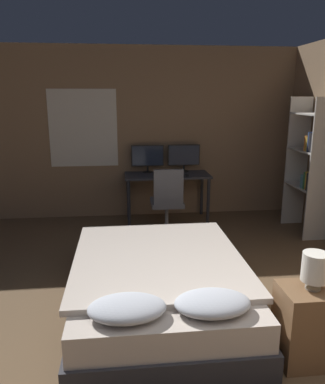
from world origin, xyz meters
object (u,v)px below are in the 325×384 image
Objects in this scene: nightstand at (309,325)px; monitor_right at (184,156)px; office_chair at (167,208)px; computer_mouse at (187,175)px; bedside_lamp at (315,268)px; desk at (167,181)px; monitor_left at (148,157)px; bed at (159,286)px; bookshelf at (311,162)px; keyboard at (169,176)px.

monitor_right is at bearing 95.54° from nightstand.
nightstand is 0.60× the size of office_chair.
monitor_right is at bearing 87.52° from computer_mouse.
office_chair reaches higher than bedside_lamp.
nightstand is at bearing -79.33° from desk.
monitor_left is at bearing 146.74° from computer_mouse.
monitor_right is at bearing 76.32° from bed.
bed is at bearing -99.00° from office_chair.
desk is 0.50m from monitor_right.
desk is at bearing -147.24° from monitor_right.
nightstand is 3.48m from desk.
bookshelf is at bearing -31.52° from monitor_right.
bed is 1.06× the size of bookshelf.
keyboard is 2.05m from bookshelf.
office_chair reaches higher than computer_mouse.
bedside_lamp is 0.73× the size of keyboard.
nightstand is 0.46m from bedside_lamp.
keyboard is (-0.64, 3.22, 0.00)m from bedside_lamp.
computer_mouse is 1.79m from bookshelf.
nightstand is at bearing -83.54° from computer_mouse.
monitor_right is 0.27× the size of bookshelf.
desk is 18.97× the size of computer_mouse.
office_chair is at bearing -99.64° from keyboard.
desk is 0.35m from computer_mouse.
computer_mouse is at bearing 52.61° from office_chair.
desk is 0.69× the size of bookshelf.
bed is 5.48× the size of keyboard.
bookshelf reaches higher than computer_mouse.
monitor_right reaches higher than keyboard.
monitor_left reaches higher than desk.
monitor_right is 0.53m from keyboard.
keyboard is at bearing 180.00° from computer_mouse.
monitor_left reaches higher than nightstand.
nightstand is 8.47× the size of computer_mouse.
office_chair is (-0.72, 2.75, -0.36)m from bedside_lamp.
computer_mouse is at bearing 74.68° from bed.
monitor_right reaches higher than bedside_lamp.
bedside_lamp reaches higher than bed.
nightstand is 3.27m from computer_mouse.
desk reaches higher than nightstand.
desk is at bearing 157.12° from bookshelf.
bookshelf is (1.65, -0.63, 0.28)m from computer_mouse.
bed is 7.47× the size of bedside_lamp.
bed is 2.99m from monitor_right.
desk is at bearing 90.00° from keyboard.
bookshelf reaches higher than nightstand.
monitor_left is 0.53× the size of office_chair.
monitor_left is (-0.93, 3.59, 0.71)m from nightstand.
monitor_right is at bearing 148.48° from bookshelf.
keyboard is (0.39, 2.44, 0.51)m from bed.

